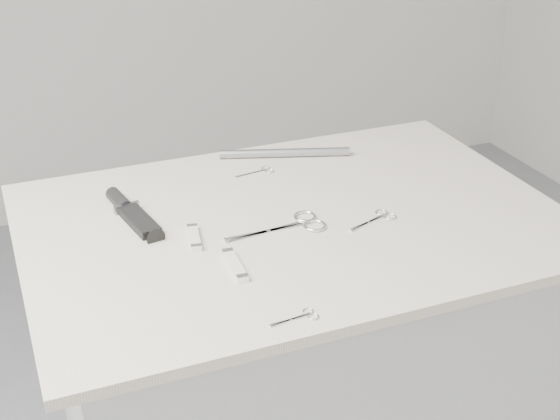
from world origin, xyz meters
name	(u,v)px	position (x,y,z in m)	size (l,w,h in m)	color
plinth	(292,410)	(0.00, 0.00, 0.45)	(0.90, 0.60, 0.90)	#BBBBB8
display_board	(294,222)	(0.00, 0.00, 0.91)	(1.00, 0.70, 0.02)	beige
large_shears	(295,225)	(-0.01, -0.03, 0.92)	(0.19, 0.08, 0.01)	white
embroidery_scissors_a	(378,218)	(0.14, -0.06, 0.92)	(0.11, 0.06, 0.00)	white
embroidery_scissors_b	(259,172)	(0.01, 0.22, 0.92)	(0.09, 0.04, 0.00)	white
tiny_scissors	(300,317)	(-0.12, -0.30, 0.92)	(0.08, 0.03, 0.00)	white
sheathed_knife	(130,212)	(-0.28, 0.12, 0.93)	(0.06, 0.20, 0.03)	black
pocket_knife_a	(235,265)	(-0.16, -0.13, 0.93)	(0.03, 0.10, 0.01)	beige
pocket_knife_b	(194,238)	(-0.20, -0.01, 0.93)	(0.03, 0.09, 0.01)	beige
metal_rail	(285,153)	(0.09, 0.27, 0.93)	(0.02, 0.02, 0.29)	#909398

